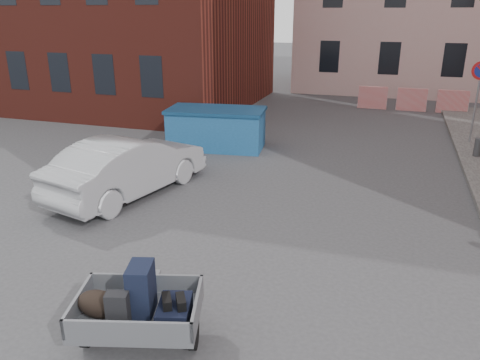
% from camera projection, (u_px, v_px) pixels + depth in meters
% --- Properties ---
extents(ground, '(120.00, 120.00, 0.00)m').
position_uv_depth(ground, '(189.00, 246.00, 9.00)').
color(ground, '#38383A').
rests_on(ground, ground).
extents(far_building, '(6.00, 6.00, 8.00)m').
position_uv_depth(far_building, '(56.00, 15.00, 33.17)').
color(far_building, maroon).
rests_on(far_building, ground).
extents(no_parking_sign, '(0.60, 0.09, 2.65)m').
position_uv_depth(no_parking_sign, '(479.00, 85.00, 15.01)').
color(no_parking_sign, gray).
rests_on(no_parking_sign, sidewalk).
extents(barriers, '(4.70, 0.18, 1.00)m').
position_uv_depth(barriers, '(412.00, 100.00, 20.98)').
color(barriers, red).
rests_on(barriers, ground).
extents(trailer, '(1.84, 1.96, 1.20)m').
position_uv_depth(trailer, '(137.00, 307.00, 6.12)').
color(trailer, black).
rests_on(trailer, ground).
extents(dumpster, '(3.29, 2.00, 1.30)m').
position_uv_depth(dumpster, '(216.00, 128.00, 15.22)').
color(dumpster, '#1F5A94').
rests_on(dumpster, ground).
extents(silver_car, '(2.47, 4.58, 1.43)m').
position_uv_depth(silver_car, '(129.00, 166.00, 11.33)').
color(silver_car, '#A1A4A8').
rests_on(silver_car, ground).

